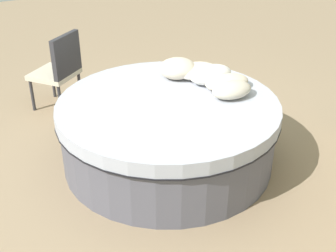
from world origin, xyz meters
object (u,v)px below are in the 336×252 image
object	(u,v)px
throw_pillow_4	(178,68)
throw_pillow_3	(197,71)
round_bed	(168,131)
patio_chair	(60,67)
throw_pillow_1	(227,82)
throw_pillow_0	(232,90)
throw_pillow_2	(211,75)

from	to	relation	value
throw_pillow_4	throw_pillow_3	bearing A→B (deg)	-26.63
round_bed	patio_chair	bearing A→B (deg)	109.02
round_bed	throw_pillow_1	distance (m)	0.80
throw_pillow_3	patio_chair	bearing A→B (deg)	131.15
throw_pillow_4	throw_pillow_0	bearing A→B (deg)	-71.92
throw_pillow_3	patio_chair	world-z (taller)	patio_chair
throw_pillow_0	throw_pillow_1	xyz separation A→B (m)	(0.08, 0.19, -0.01)
throw_pillow_0	patio_chair	world-z (taller)	patio_chair
patio_chair	round_bed	bearing A→B (deg)	-109.74
round_bed	throw_pillow_3	world-z (taller)	throw_pillow_3
round_bed	throw_pillow_2	size ratio (longest dim) A/B	4.57
round_bed	throw_pillow_4	size ratio (longest dim) A/B	5.40
throw_pillow_0	throw_pillow_1	size ratio (longest dim) A/B	0.87
throw_pillow_4	throw_pillow_2	bearing A→B (deg)	-52.49
throw_pillow_2	throw_pillow_0	bearing A→B (deg)	-90.99
throw_pillow_1	throw_pillow_4	xyz separation A→B (m)	(-0.31, 0.50, 0.04)
throw_pillow_0	patio_chair	size ratio (longest dim) A/B	0.44
throw_pillow_1	throw_pillow_3	size ratio (longest dim) A/B	1.03
patio_chair	throw_pillow_0	bearing A→B (deg)	-96.88
throw_pillow_1	throw_pillow_2	size ratio (longest dim) A/B	1.02
throw_pillow_4	throw_pillow_1	bearing A→B (deg)	-58.57
throw_pillow_3	throw_pillow_4	distance (m)	0.22
throw_pillow_1	throw_pillow_2	distance (m)	0.21
throw_pillow_2	round_bed	bearing A→B (deg)	-163.52
round_bed	throw_pillow_1	size ratio (longest dim) A/B	4.49
round_bed	patio_chair	size ratio (longest dim) A/B	2.26
throw_pillow_0	throw_pillow_4	xyz separation A→B (m)	(-0.23, 0.69, 0.03)
throw_pillow_0	throw_pillow_3	xyz separation A→B (m)	(-0.03, 0.60, -0.00)
throw_pillow_2	throw_pillow_3	distance (m)	0.21
throw_pillow_4	patio_chair	distance (m)	1.60
throw_pillow_1	throw_pillow_4	world-z (taller)	throw_pillow_4
throw_pillow_3	throw_pillow_2	bearing A→B (deg)	-78.80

